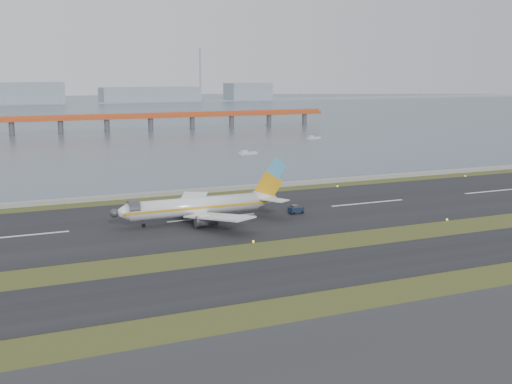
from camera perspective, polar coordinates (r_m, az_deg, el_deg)
ground at (r=112.26m, az=1.29°, el=-5.45°), size 1000.00×1000.00×0.00m
taxiway_strip at (r=101.97m, az=4.17°, el=-7.10°), size 1000.00×18.00×0.10m
runway_strip at (r=139.15m, az=-3.96°, el=-2.32°), size 1000.00×45.00×0.10m
seawall at (r=167.03m, az=-7.47°, el=-0.07°), size 1000.00×2.50×1.00m
bay_water at (r=560.45m, az=-19.22°, el=6.74°), size 1400.00×800.00×1.30m
red_pier at (r=354.69m, az=-13.14°, el=6.39°), size 260.00×5.00×10.20m
far_shoreline at (r=720.61m, az=-19.25°, el=7.92°), size 1400.00×80.00×60.50m
airliner at (r=135.07m, az=-4.85°, el=-1.24°), size 38.52×32.89×12.80m
pushback_tug at (r=143.12m, az=3.55°, el=-1.56°), size 3.36×2.15×2.07m
workboat_near at (r=248.08m, az=-0.80°, el=3.47°), size 7.97×3.78×1.86m
workboat_far at (r=308.48m, az=5.11°, el=4.80°), size 7.93×4.53×1.84m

